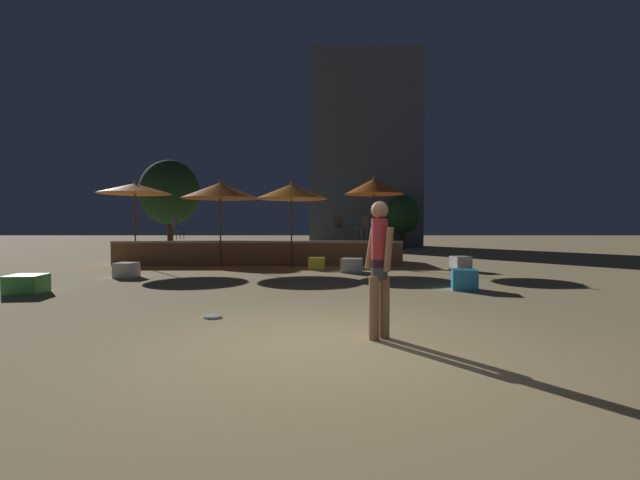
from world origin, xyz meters
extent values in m
plane|color=tan|center=(0.00, 0.00, 0.00)|extent=(120.00, 120.00, 0.00)
cube|color=olive|center=(-2.22, 11.26, 0.39)|extent=(10.11, 2.69, 0.79)
cube|color=#CCB793|center=(-2.22, 9.96, 0.83)|extent=(10.11, 0.12, 0.08)
cylinder|color=brown|center=(-1.01, 9.81, 1.15)|extent=(0.05, 0.05, 2.30)
cone|color=orange|center=(-1.01, 9.81, 2.56)|extent=(2.48, 2.48, 0.51)
sphere|color=orange|center=(-1.01, 9.81, 2.85)|extent=(0.08, 0.08, 0.08)
cylinder|color=brown|center=(-6.44, 9.99, 1.25)|extent=(0.05, 0.05, 2.50)
cone|color=orange|center=(-6.44, 9.99, 2.68)|extent=(2.49, 2.49, 0.35)
sphere|color=orange|center=(-6.44, 9.99, 2.89)|extent=(0.08, 0.08, 0.08)
cylinder|color=brown|center=(-3.43, 9.74, 1.16)|extent=(0.05, 0.05, 2.32)
cone|color=orange|center=(-3.43, 9.74, 2.58)|extent=(2.63, 2.63, 0.53)
sphere|color=orange|center=(-3.43, 9.74, 2.89)|extent=(0.08, 0.08, 0.08)
cylinder|color=brown|center=(1.81, 9.87, 1.23)|extent=(0.05, 0.05, 2.47)
cone|color=orange|center=(1.81, 9.87, 2.73)|extent=(2.04, 2.04, 0.53)
sphere|color=orange|center=(1.81, 9.87, 3.04)|extent=(0.08, 0.08, 0.08)
cube|color=white|center=(4.28, 8.23, 0.23)|extent=(0.59, 0.59, 0.45)
cube|color=white|center=(0.92, 7.90, 0.21)|extent=(0.71, 0.71, 0.41)
cube|color=yellow|center=(-0.14, 8.71, 0.19)|extent=(0.54, 0.54, 0.38)
cube|color=#4CC651|center=(-5.98, 3.81, 0.19)|extent=(0.70, 0.70, 0.39)
cube|color=white|center=(-5.23, 6.61, 0.20)|extent=(0.57, 0.57, 0.40)
cube|color=#2D9EDB|center=(3.09, 4.38, 0.22)|extent=(0.61, 0.61, 0.44)
cylinder|color=#997051|center=(0.76, 0.38, 0.39)|extent=(0.13, 0.13, 0.77)
cylinder|color=#997051|center=(0.62, 0.29, 0.39)|extent=(0.13, 0.13, 0.77)
cylinder|color=#3F3F47|center=(0.69, 0.34, 0.85)|extent=(0.20, 0.20, 0.24)
cylinder|color=#B22D33|center=(0.69, 0.34, 1.17)|extent=(0.20, 0.20, 0.59)
cylinder|color=#997051|center=(0.60, 0.48, 1.10)|extent=(0.17, 0.21, 0.53)
cylinder|color=#997051|center=(0.77, 0.20, 1.10)|extent=(0.14, 0.16, 0.53)
sphere|color=#997051|center=(0.69, 0.34, 1.57)|extent=(0.21, 0.21, 0.21)
cylinder|color=#47474C|center=(1.56, 11.74, 1.09)|extent=(0.02, 0.02, 0.45)
cylinder|color=#47474C|center=(1.34, 11.53, 1.09)|extent=(0.02, 0.02, 0.45)
cylinder|color=#47474C|center=(1.76, 11.52, 1.09)|extent=(0.02, 0.02, 0.45)
cylinder|color=#47474C|center=(1.55, 11.31, 1.09)|extent=(0.02, 0.02, 0.45)
cylinder|color=#47474C|center=(1.55, 11.53, 1.32)|extent=(0.40, 0.40, 0.02)
cube|color=#47474C|center=(1.67, 11.40, 1.54)|extent=(0.28, 0.27, 0.45)
cylinder|color=#47474C|center=(-5.33, 11.77, 1.09)|extent=(0.02, 0.02, 0.45)
cylinder|color=#47474C|center=(-5.54, 11.99, 1.09)|extent=(0.02, 0.02, 0.45)
cylinder|color=#47474C|center=(-5.54, 11.56, 1.09)|extent=(0.02, 0.02, 0.45)
cylinder|color=#47474C|center=(-5.75, 11.78, 1.09)|extent=(0.02, 0.02, 0.45)
cylinder|color=#47474C|center=(-5.54, 11.78, 1.32)|extent=(0.40, 0.40, 0.02)
cube|color=#47474C|center=(-5.66, 11.66, 1.54)|extent=(0.27, 0.28, 0.45)
cylinder|color=#2D3338|center=(0.35, 10.86, 1.09)|extent=(0.02, 0.02, 0.45)
cylinder|color=#2D3338|center=(0.61, 10.70, 1.09)|extent=(0.02, 0.02, 0.45)
cylinder|color=#2D3338|center=(0.51, 11.11, 1.09)|extent=(0.02, 0.02, 0.45)
cylinder|color=#2D3338|center=(0.77, 10.96, 1.09)|extent=(0.02, 0.02, 0.45)
cylinder|color=#2D3338|center=(0.56, 10.91, 1.32)|extent=(0.40, 0.40, 0.02)
cube|color=#2D3338|center=(0.65, 11.05, 1.54)|extent=(0.32, 0.21, 0.45)
cylinder|color=white|center=(-1.65, 1.56, 0.02)|extent=(0.26, 0.26, 0.03)
cylinder|color=#3D2B1C|center=(4.99, 21.20, 0.58)|extent=(0.28, 0.28, 1.15)
ellipsoid|color=#1E4223|center=(4.99, 21.20, 2.09)|extent=(2.09, 2.09, 2.30)
cylinder|color=#3D2B1C|center=(-7.33, 15.96, 0.87)|extent=(0.28, 0.28, 1.74)
ellipsoid|color=#1E4223|center=(-7.33, 15.96, 3.02)|extent=(2.85, 2.85, 3.13)
cube|color=#4C5666|center=(2.95, 24.25, 6.41)|extent=(7.33, 3.41, 12.82)
camera|label=1|loc=(-0.03, -4.82, 1.37)|focal=24.00mm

